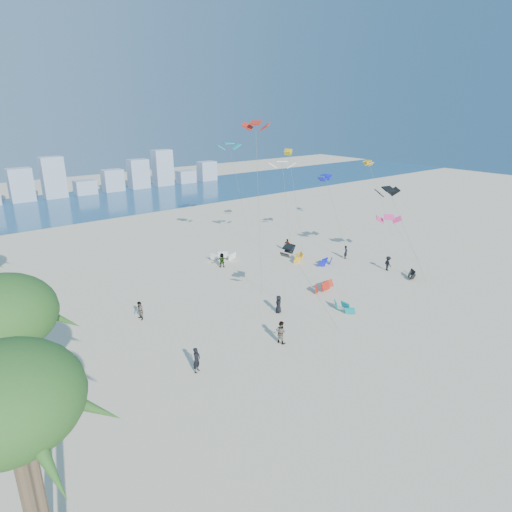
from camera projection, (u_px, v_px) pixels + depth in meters
ground at (367, 389)px, 29.30m from camera, size 220.00×220.00×0.00m
ocean at (63, 207)px, 82.93m from camera, size 220.00×220.00×0.00m
kitesurfer_near at (197, 360)px, 30.89m from camera, size 0.83×0.73×1.90m
kitesurfer_mid at (281, 332)px, 34.74m from camera, size 0.94×1.08×1.90m
kitesurfers_far at (276, 270)px, 48.34m from camera, size 28.57×14.30×1.75m
grounded_kites at (300, 270)px, 49.34m from camera, size 16.04×21.51×1.01m
flying_kites at (306, 170)px, 51.70m from camera, size 31.63×30.12×17.12m
distant_skyline at (41, 184)px, 88.68m from camera, size 85.00×3.00×8.40m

